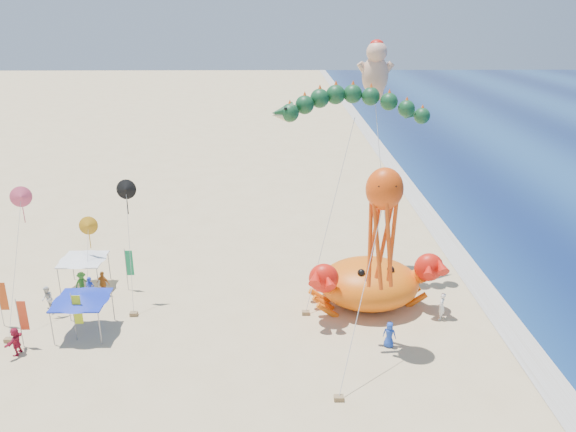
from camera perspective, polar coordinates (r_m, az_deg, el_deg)
The scene contains 11 objects.
ground at distance 36.88m, azimuth 3.21°, elevation -10.59°, with size 320.00×320.00×0.00m, color #D1B784.
foam_strip at distance 39.56m, azimuth 21.09°, elevation -9.76°, with size 320.00×320.00×0.00m, color silver.
crab_inflatable at distance 38.16m, azimuth 8.26°, elevation -6.66°, with size 9.07×6.79×3.97m.
dragon_kite at distance 38.48m, azimuth 6.60°, elevation 10.66°, with size 11.17×7.70×13.79m.
cherub_kite at distance 41.47m, azimuth 8.90°, elevation 14.54°, with size 2.14×6.94×16.94m.
octopus_kite at distance 31.32m, azimuth 9.59°, elevation -0.29°, with size 3.97×6.21×10.96m.
canopy_blue at distance 36.70m, azimuth -20.29°, elevation -7.74°, with size 3.37×3.37×2.71m.
canopy_white at distance 42.36m, azimuth -20.14°, elevation -3.92°, with size 3.23×3.23×2.71m.
feather_flags at distance 38.29m, azimuth -22.12°, elevation -7.52°, with size 7.23×7.23×3.20m.
beachgoers at distance 38.25m, azimuth -15.87°, elevation -8.70°, with size 26.66×8.76×1.84m.
small_kites at distance 39.09m, azimuth -20.39°, elevation -0.04°, with size 7.47×6.91×8.66m.
Camera 1 is at (-2.56, -31.58, 18.87)m, focal length 35.00 mm.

